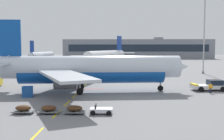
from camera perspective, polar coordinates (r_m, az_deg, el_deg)
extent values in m
plane|color=slate|center=(70.66, 14.04, -1.61)|extent=(400.00, 400.00, 0.00)
cube|color=yellow|center=(26.16, -15.24, -12.61)|extent=(0.24, 4.00, 0.01)
cube|color=yellow|center=(33.08, -11.30, -8.83)|extent=(0.24, 4.00, 0.01)
cube|color=yellow|center=(38.78, -9.19, -6.77)|extent=(0.24, 4.00, 0.01)
cube|color=yellow|center=(44.21, -7.73, -5.32)|extent=(0.24, 4.00, 0.01)
cube|color=yellow|center=(50.43, -6.45, -4.04)|extent=(0.24, 4.00, 0.01)
cube|color=yellow|center=(56.12, -5.54, -3.13)|extent=(0.24, 4.00, 0.01)
cube|color=yellow|center=(61.81, -4.80, -2.39)|extent=(0.24, 4.00, 0.01)
cube|color=yellow|center=(67.33, -4.21, -1.79)|extent=(0.24, 4.00, 0.01)
cube|color=yellow|center=(73.30, -3.67, -1.24)|extent=(0.24, 4.00, 0.01)
cube|color=yellow|center=(79.60, -3.19, -0.76)|extent=(0.24, 4.00, 0.01)
cube|color=yellow|center=(86.66, -2.73, -0.30)|extent=(0.24, 4.00, 0.01)
cube|color=yellow|center=(93.20, -2.37, 0.07)|extent=(0.24, 4.00, 0.01)
cube|color=yellow|center=(99.47, -2.07, 0.37)|extent=(0.24, 4.00, 0.01)
cube|color=yellow|center=(105.04, -1.84, 0.61)|extent=(0.24, 4.00, 0.01)
cube|color=yellow|center=(111.74, -1.58, 0.87)|extent=(0.24, 4.00, 0.01)
cube|color=yellow|center=(117.22, -1.40, 1.05)|extent=(0.24, 4.00, 0.01)
cube|color=#B21414|center=(51.93, -6.19, -3.78)|extent=(8.00, 0.40, 0.01)
cylinder|color=silver|center=(47.36, -4.11, 0.63)|extent=(30.34, 7.17, 3.80)
cylinder|color=#0F479E|center=(47.45, -4.10, -0.63)|extent=(24.74, 6.24, 3.50)
cone|color=silver|center=(49.69, 13.52, 0.71)|extent=(3.90, 4.10, 3.72)
cube|color=#192333|center=(49.34, 12.37, 1.48)|extent=(1.91, 3.01, 0.60)
cube|color=#0F479E|center=(49.29, -20.75, 6.20)|extent=(4.41, 0.85, 6.00)
cube|color=silver|center=(52.61, -20.35, 1.59)|extent=(3.90, 6.72, 0.24)
cube|color=#B7BCC6|center=(56.02, -8.18, 0.76)|extent=(8.45, 17.64, 0.36)
cube|color=#B7BCC6|center=(39.14, -9.94, -1.01)|extent=(11.71, 17.40, 0.36)
cylinder|color=#4C4F54|center=(53.17, -8.55, -1.03)|extent=(3.42, 2.45, 2.10)
cylinder|color=black|center=(53.07, -6.83, -1.02)|extent=(0.32, 1.79, 1.79)
cylinder|color=#4C4F54|center=(42.29, -9.70, -2.55)|extent=(3.42, 2.45, 2.10)
cylinder|color=black|center=(42.16, -7.53, -2.55)|extent=(0.32, 1.79, 1.79)
cylinder|color=gray|center=(49.07, 9.95, -2.18)|extent=(0.28, 0.28, 2.67)
cylinder|color=black|center=(49.25, 9.93, -3.72)|extent=(1.02, 0.39, 0.99)
cylinder|color=gray|center=(50.23, -6.38, -1.95)|extent=(0.28, 0.28, 2.61)
cylinder|color=black|center=(50.74, -6.35, -3.36)|extent=(1.13, 0.47, 1.10)
cylinder|color=black|center=(50.05, -6.38, -3.48)|extent=(1.13, 0.47, 1.10)
cylinder|color=gray|center=(45.07, -6.64, -2.73)|extent=(0.28, 0.28, 2.61)
cylinder|color=black|center=(45.61, -6.60, -4.30)|extent=(1.13, 0.47, 1.10)
cylinder|color=black|center=(44.92, -6.64, -4.44)|extent=(1.13, 0.47, 1.10)
cube|color=silver|center=(52.01, 19.29, -3.24)|extent=(6.24, 3.35, 0.60)
cube|color=#192333|center=(52.33, 20.41, -2.40)|extent=(2.59, 2.34, 0.90)
cube|color=yellow|center=(51.01, 16.55, -2.85)|extent=(0.93, 2.57, 0.24)
sphere|color=orange|center=(52.27, 20.42, -1.80)|extent=(0.16, 0.16, 0.16)
cylinder|color=black|center=(50.05, 17.85, -3.80)|extent=(0.93, 0.48, 0.90)
cylinder|color=black|center=(52.65, 16.77, -3.35)|extent=(0.93, 0.48, 0.90)
cylinder|color=black|center=(51.54, 21.85, -3.67)|extent=(0.93, 0.48, 0.90)
cylinder|color=black|center=(54.06, 20.60, -3.25)|extent=(0.93, 0.48, 0.90)
cylinder|color=silver|center=(135.48, -14.19, 2.96)|extent=(5.02, 25.60, 3.21)
cylinder|color=navy|center=(135.51, -14.18, 2.58)|extent=(4.43, 20.87, 2.95)
cone|color=silver|center=(147.45, -12.44, 3.13)|extent=(3.35, 3.18, 3.15)
cone|color=silver|center=(123.11, -16.38, 2.92)|extent=(2.98, 3.74, 2.73)
cube|color=#192333|center=(146.59, -12.56, 3.34)|extent=(2.50, 1.52, 0.51)
cube|color=navy|center=(124.42, -16.15, 4.67)|extent=(0.57, 3.73, 5.07)
cube|color=silver|center=(124.99, -17.37, 3.03)|extent=(5.59, 3.08, 0.20)
cube|color=silver|center=(122.90, -15.06, 3.06)|extent=(5.59, 3.08, 0.20)
cube|color=#B7BCC6|center=(135.12, -17.54, 2.70)|extent=(14.80, 9.43, 0.30)
cube|color=#B7BCC6|center=(129.94, -11.74, 2.75)|extent=(14.93, 7.68, 0.30)
cylinder|color=#4C4F54|center=(134.04, -16.56, 2.19)|extent=(1.96, 2.82, 1.77)
cylinder|color=black|center=(135.28, -16.34, 2.22)|extent=(1.51, 0.21, 1.51)
cylinder|color=#4C4F54|center=(130.68, -12.80, 2.21)|extent=(1.96, 2.82, 1.77)
cylinder|color=black|center=(131.96, -12.61, 2.23)|extent=(1.51, 0.21, 1.51)
cylinder|color=gray|center=(145.01, -12.77, 2.27)|extent=(0.24, 0.24, 2.25)
cylinder|color=black|center=(145.06, -12.76, 1.83)|extent=(0.30, 0.85, 0.84)
cylinder|color=gray|center=(134.78, -15.30, 2.04)|extent=(0.24, 0.24, 2.21)
cylinder|color=black|center=(134.95, -15.40, 1.58)|extent=(0.36, 0.95, 0.93)
cylinder|color=black|center=(134.73, -15.17, 1.58)|extent=(0.36, 0.95, 0.93)
cylinder|color=gray|center=(133.22, -13.54, 2.05)|extent=(0.24, 0.24, 2.21)
cylinder|color=black|center=(133.37, -13.65, 1.58)|extent=(0.36, 0.95, 0.93)
cylinder|color=black|center=(133.17, -13.41, 1.58)|extent=(0.36, 0.95, 0.93)
cylinder|color=white|center=(106.42, -1.23, 3.00)|extent=(14.10, 29.70, 3.82)
cylinder|color=navy|center=(106.46, -1.23, 2.43)|extent=(11.85, 24.31, 3.51)
cone|color=white|center=(92.80, -5.02, 2.70)|extent=(4.73, 4.60, 3.74)
cone|color=white|center=(121.04, 1.82, 3.45)|extent=(4.51, 5.09, 3.25)
cube|color=#192333|center=(93.72, -4.73, 3.14)|extent=(3.25, 2.50, 0.60)
cube|color=navy|center=(119.37, 1.52, 5.56)|extent=(1.88, 4.27, 6.03)
cube|color=white|center=(118.93, 3.09, 3.55)|extent=(7.15, 5.25, 0.24)
cube|color=white|center=(121.24, 0.22, 3.59)|extent=(7.15, 5.25, 0.24)
cube|color=#B7BCC6|center=(107.04, 3.83, 2.74)|extent=(16.24, 14.61, 0.36)
cube|color=#B7BCC6|center=(113.72, -4.35, 2.86)|extent=(17.17, 5.14, 0.36)
cylinder|color=#4C4F54|center=(108.25, 2.34, 2.00)|extent=(3.10, 3.75, 2.11)
cylinder|color=black|center=(106.75, 2.04, 1.96)|extent=(1.72, 0.74, 1.79)
cylinder|color=#4C4F54|center=(112.57, -2.94, 2.11)|extent=(3.10, 3.75, 2.11)
cylinder|color=black|center=(111.13, -3.30, 2.07)|extent=(1.72, 0.74, 1.79)
cylinder|color=gray|center=(95.74, -4.13, 1.29)|extent=(0.28, 0.28, 2.68)
cylinder|color=black|center=(95.83, -4.13, 0.49)|extent=(0.61, 1.03, 1.00)
cylinder|color=gray|center=(107.35, 0.49, 1.70)|extent=(0.28, 0.28, 2.62)
cylinder|color=black|center=(107.30, 0.66, 1.00)|extent=(0.71, 1.16, 1.11)
cylinder|color=black|center=(107.56, 0.31, 1.01)|extent=(0.71, 1.16, 1.11)
cylinder|color=gray|center=(109.43, -2.05, 1.76)|extent=(0.28, 0.28, 2.62)
cylinder|color=black|center=(109.36, -1.88, 1.07)|extent=(0.71, 1.16, 1.11)
cylinder|color=black|center=(109.66, -2.21, 1.08)|extent=(0.71, 1.16, 1.11)
cube|color=silver|center=(32.30, -2.22, -8.24)|extent=(2.62, 1.44, 0.44)
cube|color=black|center=(32.26, -3.39, -7.53)|extent=(0.14, 1.12, 0.56)
cylinder|color=black|center=(32.98, -0.55, -8.29)|extent=(0.56, 0.19, 0.56)
cylinder|color=black|center=(31.62, -0.64, -8.86)|extent=(0.56, 0.19, 0.56)
cylinder|color=black|center=(33.09, -3.73, -8.25)|extent=(0.56, 0.19, 0.56)
cylinder|color=black|center=(31.74, -3.96, -8.82)|extent=(0.56, 0.19, 0.56)
cube|color=slate|center=(32.69, -7.71, -8.45)|extent=(2.42, 1.54, 0.12)
ellipsoid|color=#4C2D19|center=(32.60, -7.72, -7.80)|extent=(1.84, 1.23, 0.64)
cylinder|color=black|center=(33.35, -7.53, -8.29)|extent=(0.44, 0.15, 0.44)
cylinder|color=black|center=(32.05, -7.91, -8.83)|extent=(0.44, 0.15, 0.44)
cube|color=slate|center=(33.29, -12.87, -8.28)|extent=(2.42, 1.54, 0.12)
ellipsoid|color=#4C2D19|center=(33.21, -12.88, -7.65)|extent=(1.84, 1.23, 0.64)
cylinder|color=black|center=(33.94, -12.59, -8.13)|extent=(0.44, 0.15, 0.44)
cylinder|color=black|center=(32.67, -13.16, -8.65)|extent=(0.44, 0.15, 0.44)
cube|color=slate|center=(34.15, -17.80, -8.06)|extent=(2.42, 1.54, 0.12)
ellipsoid|color=#4C2D19|center=(34.07, -17.82, -7.44)|extent=(1.84, 1.23, 0.64)
cylinder|color=black|center=(34.78, -17.43, -7.92)|extent=(0.44, 0.15, 0.44)
cylinder|color=black|center=(33.54, -18.18, -8.41)|extent=(0.44, 0.15, 0.44)
cylinder|color=#191E38|center=(49.37, 19.50, -4.01)|extent=(0.16, 0.16, 0.81)
cylinder|color=#191E38|center=(49.23, 19.71, -4.04)|extent=(0.16, 0.16, 0.81)
cube|color=orange|center=(49.20, 19.63, -3.21)|extent=(0.50, 0.30, 0.61)
cube|color=silver|center=(49.19, 19.63, -3.18)|extent=(0.52, 0.31, 0.06)
sphere|color=#8C664C|center=(49.14, 19.64, -2.73)|extent=(0.22, 0.22, 0.22)
cylinder|color=orange|center=(49.20, 19.29, -3.17)|extent=(0.09, 0.09, 0.55)
cylinder|color=orange|center=(49.19, 19.97, -3.19)|extent=(0.09, 0.09, 0.55)
cube|color=#194C9E|center=(44.97, -16.98, -4.29)|extent=(1.96, 1.94, 1.60)
cube|color=silver|center=(44.97, -16.98, -4.29)|extent=(1.57, 0.48, 1.36)
cylinder|color=slate|center=(84.09, 18.23, -0.49)|extent=(0.70, 0.70, 0.60)
cylinder|color=#9EA0A5|center=(84.04, 18.50, 9.29)|extent=(0.36, 0.36, 29.27)
cube|color=gray|center=(191.62, 5.15, 4.37)|extent=(97.15, 27.53, 12.43)
cube|color=#192333|center=(177.81, 5.37, 4.53)|extent=(89.38, 0.12, 4.48)
cube|color=gray|center=(192.94, 9.52, 6.41)|extent=(6.00, 5.00, 1.60)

